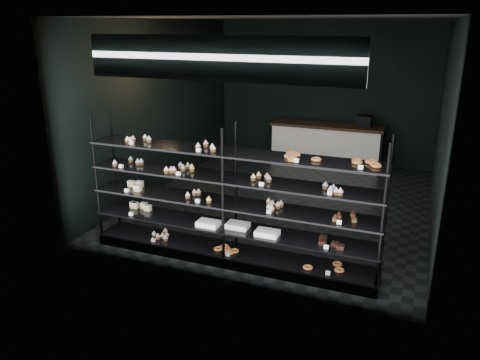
# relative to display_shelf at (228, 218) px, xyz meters

# --- Properties ---
(room) EXTENTS (5.01, 6.01, 3.20)m
(room) POSITION_rel_display_shelf_xyz_m (0.08, 2.45, 0.97)
(room) COLOR black
(room) RESTS_ON ground
(display_shelf) EXTENTS (4.00, 0.50, 1.91)m
(display_shelf) POSITION_rel_display_shelf_xyz_m (0.00, 0.00, 0.00)
(display_shelf) COLOR black
(display_shelf) RESTS_ON room
(signage) EXTENTS (3.30, 0.05, 0.50)m
(signage) POSITION_rel_display_shelf_xyz_m (0.08, -0.48, 2.12)
(signage) COLOR #0E1046
(signage) RESTS_ON room
(pendant_lamp) EXTENTS (0.35, 0.35, 0.90)m
(pendant_lamp) POSITION_rel_display_shelf_xyz_m (-1.81, 1.51, 1.82)
(pendant_lamp) COLOR black
(pendant_lamp) RESTS_ON room
(service_counter) EXTENTS (2.48, 0.65, 1.23)m
(service_counter) POSITION_rel_display_shelf_xyz_m (0.31, 4.95, -0.13)
(service_counter) COLOR white
(service_counter) RESTS_ON room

